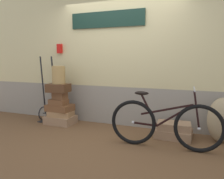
{
  "coord_description": "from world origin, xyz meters",
  "views": [
    {
      "loc": [
        1.5,
        -3.51,
        1.36
      ],
      "look_at": [
        0.0,
        0.27,
        0.81
      ],
      "focal_mm": 36.03,
      "sensor_mm": 36.0,
      "label": 1
    }
  ],
  "objects": [
    {
      "name": "suitcase_1",
      "position": [
        -1.2,
        0.37,
        0.22
      ],
      "size": [
        0.51,
        0.4,
        0.11
      ],
      "primitive_type": "cube",
      "rotation": [
        0.0,
        0.0,
        0.12
      ],
      "color": "#9E754C",
      "rests_on": "suitcase_0"
    },
    {
      "name": "luggage_trolley",
      "position": [
        -1.59,
        0.48,
        0.33
      ],
      "size": [
        0.37,
        0.37,
        1.41
      ],
      "color": "black",
      "rests_on": "ground"
    },
    {
      "name": "suitcase_5",
      "position": [
        -1.21,
        0.34,
        0.77
      ],
      "size": [
        0.46,
        0.36,
        0.17
      ],
      "primitive_type": "cube",
      "rotation": [
        0.0,
        0.0,
        0.08
      ],
      "color": "#4C2D19",
      "rests_on": "suitcase_4"
    },
    {
      "name": "station_building",
      "position": [
        0.01,
        0.85,
        1.48
      ],
      "size": [
        7.27,
        0.74,
        2.96
      ],
      "color": "gray",
      "rests_on": "ground"
    },
    {
      "name": "suitcase_4",
      "position": [
        -1.2,
        0.36,
        0.61
      ],
      "size": [
        0.3,
        0.22,
        0.15
      ],
      "primitive_type": "cube",
      "rotation": [
        0.0,
        0.0,
        -0.1
      ],
      "color": "brown",
      "rests_on": "suitcase_3"
    },
    {
      "name": "suitcase_7",
      "position": [
        1.11,
        0.38,
        0.21
      ],
      "size": [
        0.58,
        0.39,
        0.12
      ],
      "primitive_type": "cube",
      "rotation": [
        0.0,
        0.0,
        0.08
      ],
      "color": "#937051",
      "rests_on": "suitcase_6"
    },
    {
      "name": "suitcase_6",
      "position": [
        1.11,
        0.39,
        0.07
      ],
      "size": [
        0.63,
        0.46,
        0.15
      ],
      "primitive_type": "cube",
      "rotation": [
        0.0,
        0.0,
        -0.05
      ],
      "color": "#937051",
      "rests_on": "ground"
    },
    {
      "name": "wicker_basket",
      "position": [
        -1.22,
        0.37,
        1.04
      ],
      "size": [
        0.27,
        0.27,
        0.36
      ],
      "primitive_type": "cylinder",
      "color": "#A8844C",
      "rests_on": "suitcase_5"
    },
    {
      "name": "suitcase_3",
      "position": [
        -1.23,
        0.35,
        0.47
      ],
      "size": [
        0.36,
        0.25,
        0.12
      ],
      "primitive_type": "cube",
      "rotation": [
        0.0,
        0.0,
        -0.01
      ],
      "color": "brown",
      "rests_on": "suitcase_2"
    },
    {
      "name": "suitcase_0",
      "position": [
        -1.22,
        0.39,
        0.08
      ],
      "size": [
        0.59,
        0.43,
        0.17
      ],
      "primitive_type": "cube",
      "rotation": [
        0.0,
        0.0,
        0.0
      ],
      "color": "#937051",
      "rests_on": "ground"
    },
    {
      "name": "suitcase_2",
      "position": [
        -1.22,
        0.38,
        0.35
      ],
      "size": [
        0.54,
        0.39,
        0.13
      ],
      "primitive_type": "cube",
      "rotation": [
        0.0,
        0.0,
        -0.03
      ],
      "color": "brown",
      "rests_on": "suitcase_1"
    },
    {
      "name": "bicycle",
      "position": [
        1.02,
        -0.14,
        0.38
      ],
      "size": [
        1.7,
        0.46,
        0.95
      ],
      "color": "black",
      "rests_on": "ground"
    },
    {
      "name": "ground",
      "position": [
        0.0,
        0.0,
        -0.03
      ],
      "size": [
        9.27,
        5.2,
        0.06
      ],
      "primitive_type": "cube",
      "color": "brown"
    },
    {
      "name": "burlap_sack",
      "position": [
        1.86,
        0.45,
        0.37
      ],
      "size": [
        0.47,
        0.4,
        0.74
      ],
      "primitive_type": "ellipsoid",
      "color": "#9E8966",
      "rests_on": "ground"
    }
  ]
}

